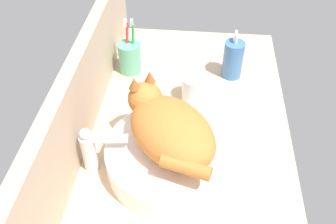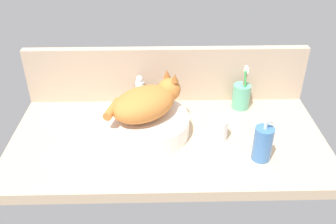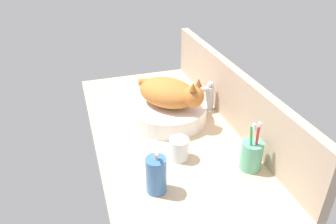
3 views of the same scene
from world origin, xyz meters
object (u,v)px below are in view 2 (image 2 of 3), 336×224
(sink_basin, at_px, (145,125))
(water_glass, at_px, (218,130))
(faucet, at_px, (140,91))
(toothbrush_cup, at_px, (241,96))
(cat, at_px, (147,102))
(soap_dispenser, at_px, (263,143))

(sink_basin, bearing_deg, water_glass, -8.55)
(water_glass, bearing_deg, faucet, 141.41)
(toothbrush_cup, bearing_deg, faucet, 177.53)
(sink_basin, relative_size, faucet, 2.42)
(faucet, height_order, toothbrush_cup, toothbrush_cup)
(sink_basin, relative_size, cat, 1.09)
(soap_dispenser, bearing_deg, faucet, 140.18)
(soap_dispenser, xyz_separation_m, toothbrush_cup, (-0.01, 0.33, -0.01))
(faucet, bearing_deg, water_glass, -38.59)
(faucet, bearing_deg, soap_dispenser, -39.82)
(cat, height_order, faucet, cat)
(sink_basin, bearing_deg, toothbrush_cup, 23.95)
(sink_basin, distance_m, toothbrush_cup, 0.43)
(cat, distance_m, soap_dispenser, 0.43)
(soap_dispenser, xyz_separation_m, water_glass, (-0.13, 0.12, -0.03))
(cat, distance_m, water_glass, 0.28)
(sink_basin, height_order, faucet, faucet)
(cat, xyz_separation_m, toothbrush_cup, (0.38, 0.16, -0.07))
(cat, bearing_deg, soap_dispenser, -23.58)
(sink_basin, relative_size, water_glass, 4.13)
(soap_dispenser, bearing_deg, cat, 156.42)
(soap_dispenser, distance_m, toothbrush_cup, 0.33)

